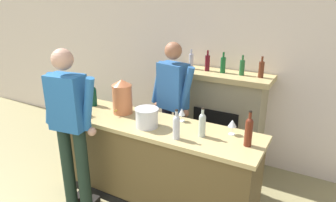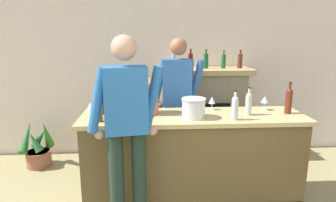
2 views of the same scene
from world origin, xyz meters
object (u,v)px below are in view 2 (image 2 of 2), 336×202
(fireplace_stone, at_px, (205,112))
(wine_bottle_riesling_slim, at_px, (104,101))
(ice_bucket_steel, at_px, (193,108))
(wine_glass_by_dispenser, at_px, (91,107))
(person_customer, at_px, (127,130))
(wine_bottle_cabernet_heavy, at_px, (249,103))
(wine_bottle_burgundy_dark, at_px, (289,100))
(wine_bottle_merlot_tall, at_px, (235,107))
(copper_dispenser, at_px, (148,95))
(wine_glass_near_bucket, at_px, (212,101))
(potted_plant_corner, at_px, (38,149))
(wine_bottle_chardonnay_pale, at_px, (99,107))
(wine_glass_back_row, at_px, (114,110))
(wine_glass_front_left, at_px, (265,100))
(person_bartender, at_px, (178,102))

(fireplace_stone, bearing_deg, wine_bottle_riesling_slim, -140.16)
(ice_bucket_steel, bearing_deg, wine_glass_by_dispenser, 177.99)
(person_customer, bearing_deg, wine_bottle_cabernet_heavy, 22.75)
(wine_bottle_burgundy_dark, xyz_separation_m, wine_bottle_merlot_tall, (-0.63, -0.20, -0.02))
(person_customer, distance_m, copper_dispenser, 0.68)
(wine_bottle_burgundy_dark, xyz_separation_m, wine_glass_near_bucket, (-0.78, 0.21, -0.05))
(potted_plant_corner, height_order, ice_bucket_steel, ice_bucket_steel)
(ice_bucket_steel, bearing_deg, wine_bottle_merlot_tall, -13.54)
(fireplace_stone, relative_size, wine_bottle_chardonnay_pale, 4.85)
(wine_bottle_merlot_tall, height_order, wine_glass_near_bucket, wine_bottle_merlot_tall)
(fireplace_stone, relative_size, wine_glass_by_dispenser, 9.42)
(person_customer, height_order, wine_bottle_burgundy_dark, person_customer)
(wine_glass_back_row, bearing_deg, fireplace_stone, 50.77)
(wine_bottle_chardonnay_pale, bearing_deg, potted_plant_corner, 132.88)
(wine_bottle_chardonnay_pale, bearing_deg, wine_glass_front_left, 10.54)
(wine_bottle_riesling_slim, bearing_deg, wine_bottle_chardonnay_pale, -90.95)
(person_bartender, bearing_deg, wine_bottle_burgundy_dark, -29.17)
(wine_bottle_burgundy_dark, distance_m, wine_glass_by_dispenser, 2.07)
(ice_bucket_steel, xyz_separation_m, wine_bottle_cabernet_heavy, (0.59, 0.07, 0.03))
(wine_bottle_chardonnay_pale, bearing_deg, wine_glass_by_dispenser, 131.92)
(wine_bottle_merlot_tall, relative_size, wine_bottle_chardonnay_pale, 0.90)
(wine_bottle_chardonnay_pale, height_order, wine_glass_by_dispenser, wine_bottle_chardonnay_pale)
(copper_dispenser, bearing_deg, person_customer, -105.91)
(wine_bottle_merlot_tall, relative_size, wine_glass_by_dispenser, 1.76)
(person_bartender, bearing_deg, wine_glass_front_left, -27.01)
(ice_bucket_steel, distance_m, wine_glass_back_row, 0.79)
(person_bartender, bearing_deg, wine_bottle_riesling_slim, -148.50)
(potted_plant_corner, xyz_separation_m, wine_glass_near_bucket, (2.25, -0.76, 0.83))
(copper_dispenser, relative_size, wine_bottle_merlot_tall, 1.36)
(wine_bottle_burgundy_dark, height_order, wine_bottle_chardonnay_pale, wine_bottle_burgundy_dark)
(fireplace_stone, bearing_deg, copper_dispenser, -126.93)
(person_bartender, bearing_deg, wine_glass_by_dispenser, -143.85)
(wine_bottle_cabernet_heavy, bearing_deg, ice_bucket_steel, -173.05)
(wine_bottle_burgundy_dark, bearing_deg, wine_glass_by_dispenser, -178.24)
(fireplace_stone, bearing_deg, ice_bucket_steel, -105.73)
(ice_bucket_steel, height_order, wine_bottle_riesling_slim, wine_bottle_riesling_slim)
(wine_bottle_merlot_tall, height_order, wine_glass_front_left, wine_bottle_merlot_tall)
(wine_bottle_merlot_tall, xyz_separation_m, wine_bottle_chardonnay_pale, (-1.33, 0.02, 0.01))
(wine_glass_near_bucket, bearing_deg, potted_plant_corner, 161.21)
(person_bartender, height_order, wine_glass_near_bucket, person_bartender)
(ice_bucket_steel, xyz_separation_m, wine_glass_front_left, (0.83, 0.26, 0.01))
(wine_bottle_burgundy_dark, bearing_deg, copper_dispenser, 176.48)
(wine_bottle_merlot_tall, bearing_deg, fireplace_stone, 91.43)
(person_bartender, height_order, wine_glass_by_dispenser, person_bartender)
(wine_glass_back_row, bearing_deg, wine_glass_near_bucket, 22.14)
(wine_bottle_merlot_tall, relative_size, wine_glass_front_left, 1.90)
(copper_dispenser, height_order, wine_glass_back_row, copper_dispenser)
(wine_bottle_burgundy_dark, distance_m, wine_bottle_riesling_slim, 1.96)
(wine_bottle_chardonnay_pale, bearing_deg, wine_bottle_burgundy_dark, 5.02)
(wine_glass_back_row, bearing_deg, wine_bottle_burgundy_dark, 6.75)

